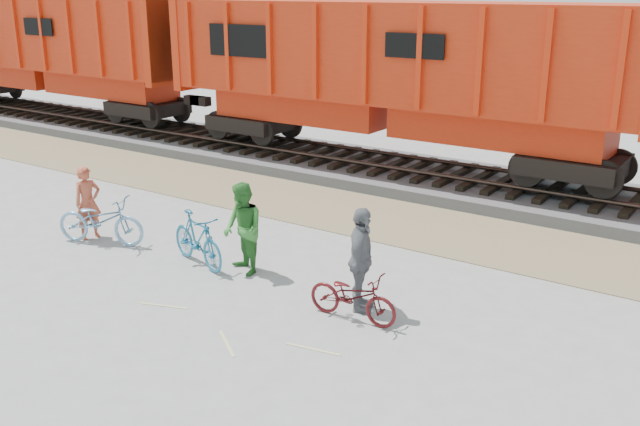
% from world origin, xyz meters
% --- Properties ---
extents(ground, '(120.00, 120.00, 0.00)m').
position_xyz_m(ground, '(0.00, 0.00, 0.00)').
color(ground, '#9E9E99').
rests_on(ground, ground).
extents(gravel_strip, '(120.00, 3.00, 0.02)m').
position_xyz_m(gravel_strip, '(0.00, 5.50, 0.01)').
color(gravel_strip, '#8C7656').
rests_on(gravel_strip, ground).
extents(ballast_bed, '(120.00, 4.00, 0.30)m').
position_xyz_m(ballast_bed, '(0.00, 9.00, 0.15)').
color(ballast_bed, slate).
rests_on(ballast_bed, ground).
extents(track, '(120.00, 2.60, 0.24)m').
position_xyz_m(track, '(0.00, 9.00, 0.47)').
color(track, black).
rests_on(track, ballast_bed).
extents(hopper_car_left, '(14.00, 3.13, 4.65)m').
position_xyz_m(hopper_car_left, '(-17.02, 9.00, 3.01)').
color(hopper_car_left, black).
rests_on(hopper_car_left, track).
extents(hopper_car_center, '(14.00, 3.13, 4.65)m').
position_xyz_m(hopper_car_center, '(-2.02, 9.00, 3.01)').
color(hopper_car_center, black).
rests_on(hopper_car_center, track).
extents(bicycle_blue, '(2.08, 1.33, 1.03)m').
position_xyz_m(bicycle_blue, '(-4.36, 0.66, 0.52)').
color(bicycle_blue, '#77AACC').
rests_on(bicycle_blue, ground).
extents(bicycle_teal, '(1.83, 0.97, 1.06)m').
position_xyz_m(bicycle_teal, '(-1.83, 0.93, 0.53)').
color(bicycle_teal, '#1B658A').
rests_on(bicycle_teal, ground).
extents(bicycle_maroon, '(1.61, 0.62, 0.83)m').
position_xyz_m(bicycle_maroon, '(1.95, 0.59, 0.42)').
color(bicycle_maroon, '#511113').
rests_on(bicycle_maroon, ground).
extents(person_solo, '(0.51, 0.66, 1.59)m').
position_xyz_m(person_solo, '(-4.86, 0.76, 0.79)').
color(person_solo, '#BA4F35').
rests_on(person_solo, ground).
extents(person_man, '(1.06, 0.98, 1.76)m').
position_xyz_m(person_man, '(-0.83, 1.13, 0.88)').
color(person_man, '#337C2F').
rests_on(person_man, ground).
extents(person_woman, '(0.80, 1.14, 1.80)m').
position_xyz_m(person_woman, '(1.85, 0.99, 0.90)').
color(person_woman, slate).
rests_on(person_woman, ground).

